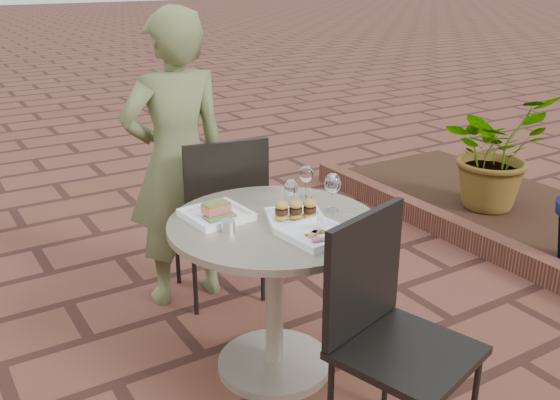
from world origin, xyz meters
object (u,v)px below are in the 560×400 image
cafe_table (274,273)px  plate_sliders (296,214)px  plate_tuna (316,233)px  diner (177,162)px  chair_far (222,207)px  plate_salmon (217,214)px  chair_near (386,319)px

cafe_table → plate_sliders: (0.08, -0.05, 0.28)m
plate_tuna → diner: bearing=97.3°
chair_far → plate_sliders: size_ratio=3.09×
plate_salmon → plate_tuna: 0.46m
chair_far → chair_near: bearing=99.0°
plate_sliders → cafe_table: bearing=145.9°
plate_tuna → cafe_table: bearing=104.7°
plate_sliders → plate_tuna: 0.18m
plate_salmon → cafe_table: bearing=-40.6°
diner → plate_tuna: (0.14, -1.07, -0.04)m
chair_far → plate_sliders: bearing=97.6°
cafe_table → chair_far: size_ratio=0.97×
cafe_table → plate_salmon: plate_salmon is taller
diner → chair_far: bearing=139.4°
diner → plate_sliders: size_ratio=5.21×
plate_salmon → chair_near: bearing=-70.3°
cafe_table → diner: (-0.08, 0.84, 0.30)m
chair_far → chair_near: 1.31m
chair_far → chair_near: same height
chair_far → plate_salmon: size_ratio=3.42×
cafe_table → plate_tuna: size_ratio=3.35×
chair_near → diner: bearing=80.4°
chair_far → chair_near: size_ratio=1.00×
diner → plate_salmon: (-0.11, -0.68, -0.03)m
diner → plate_sliders: bearing=102.0°
chair_near → plate_sliders: bearing=75.4°
plate_salmon → plate_sliders: 0.34m
chair_near → plate_tuna: size_ratio=3.46×
chair_far → plate_tuna: chair_far is taller
cafe_table → diner: size_ratio=0.57×
chair_far → plate_tuna: 0.93m
cafe_table → diner: diner is taller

